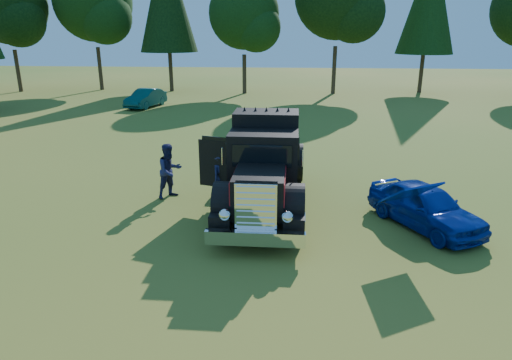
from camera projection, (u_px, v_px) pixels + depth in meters
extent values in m
plane|color=#365F1C|center=(272.00, 228.00, 13.22)|extent=(120.00, 120.00, 0.00)
cylinder|color=#2D2116|center=(18.00, 71.00, 42.08)|extent=(0.36, 0.36, 3.78)
sphere|color=black|center=(8.00, 5.00, 40.31)|extent=(6.72, 6.72, 6.72)
sphere|color=black|center=(18.00, 20.00, 39.81)|extent=(4.62, 4.62, 4.62)
cylinder|color=#2D2116|center=(100.00, 69.00, 43.39)|extent=(0.36, 0.36, 3.96)
sphere|color=black|center=(93.00, 2.00, 41.53)|extent=(7.04, 7.04, 7.04)
sphere|color=black|center=(105.00, 17.00, 41.01)|extent=(4.84, 4.84, 4.84)
cylinder|color=#2D2116|center=(171.00, 66.00, 42.24)|extent=(0.36, 0.36, 4.68)
cylinder|color=#2D2116|center=(244.00, 74.00, 40.93)|extent=(0.36, 0.36, 3.42)
sphere|color=black|center=(244.00, 13.00, 39.33)|extent=(6.08, 6.08, 6.08)
sphere|color=black|center=(256.00, 27.00, 38.88)|extent=(4.18, 4.18, 4.18)
cylinder|color=#2D2116|center=(334.00, 70.00, 40.66)|extent=(0.36, 0.36, 4.14)
sphere|color=black|center=(355.00, 12.00, 38.17)|extent=(5.06, 5.06, 5.06)
cylinder|color=#2D2116|center=(422.00, 67.00, 41.38)|extent=(0.36, 0.36, 4.50)
cylinder|color=black|center=(221.00, 217.00, 12.55)|extent=(0.32, 1.10, 1.10)
cylinder|color=black|center=(298.00, 220.00, 12.39)|extent=(0.32, 1.10, 1.10)
cylinder|color=black|center=(241.00, 168.00, 17.10)|extent=(0.32, 1.10, 1.10)
cylinder|color=black|center=(297.00, 169.00, 16.93)|extent=(0.32, 1.10, 1.10)
cylinder|color=black|center=(250.00, 168.00, 17.07)|extent=(0.32, 1.10, 1.10)
cylinder|color=black|center=(288.00, 169.00, 16.96)|extent=(0.32, 1.10, 1.10)
cube|color=black|center=(265.00, 185.00, 14.91)|extent=(1.60, 6.40, 0.28)
cube|color=white|center=(255.00, 238.00, 11.29)|extent=(2.50, 0.22, 0.36)
cube|color=white|center=(256.00, 207.00, 11.35)|extent=(1.05, 0.30, 1.30)
cube|color=black|center=(259.00, 191.00, 12.33)|extent=(1.35, 1.80, 1.10)
cube|color=maroon|center=(234.00, 184.00, 12.32)|extent=(0.02, 1.80, 0.60)
cube|color=maroon|center=(285.00, 185.00, 12.21)|extent=(0.02, 1.80, 0.60)
cylinder|color=black|center=(224.00, 204.00, 12.42)|extent=(0.55, 1.24, 1.24)
cylinder|color=black|center=(294.00, 206.00, 12.27)|extent=(0.55, 1.24, 1.24)
sphere|color=white|center=(225.00, 215.00, 11.41)|extent=(0.32, 0.32, 0.32)
sphere|color=white|center=(287.00, 217.00, 11.29)|extent=(0.32, 0.32, 0.32)
cube|color=black|center=(263.00, 166.00, 13.72)|extent=(2.05, 1.30, 2.10)
cube|color=black|center=(262.00, 156.00, 12.93)|extent=(1.70, 0.05, 0.65)
cube|color=black|center=(266.00, 149.00, 14.89)|extent=(2.05, 1.30, 2.50)
cube|color=black|center=(269.00, 159.00, 16.70)|extent=(2.00, 2.00, 0.35)
cube|color=black|center=(215.00, 164.00, 14.35)|extent=(1.07, 0.37, 1.50)
cube|color=maroon|center=(215.00, 168.00, 14.44)|extent=(0.82, 0.26, 0.75)
imported|color=#1208BB|center=(425.00, 206.00, 13.12)|extent=(3.16, 3.98, 1.27)
cube|color=#1208BB|center=(411.00, 193.00, 11.51)|extent=(1.59, 1.45, 0.67)
imported|color=#21354F|center=(221.00, 180.00, 14.57)|extent=(0.71, 0.78, 1.78)
imported|color=#1F304A|center=(170.00, 171.00, 15.39)|extent=(1.14, 1.15, 1.87)
imported|color=#0A343D|center=(146.00, 98.00, 33.77)|extent=(2.26, 4.25, 1.33)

